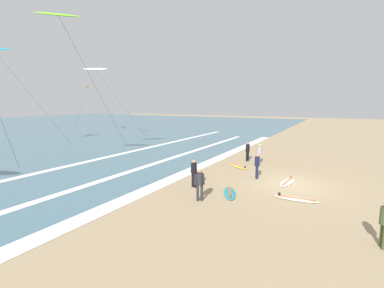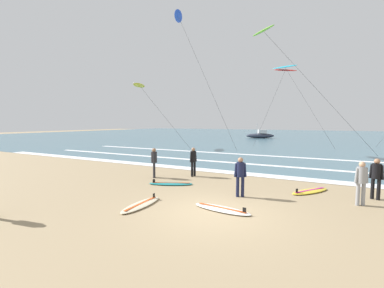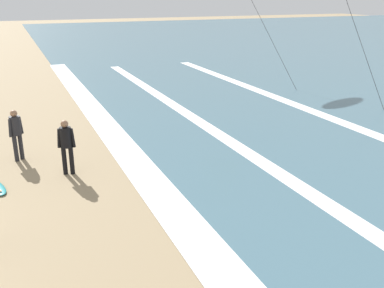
% 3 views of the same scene
% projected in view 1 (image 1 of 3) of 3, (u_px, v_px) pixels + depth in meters
% --- Properties ---
extents(ground_plane, '(160.00, 160.00, 0.00)m').
position_uv_depth(ground_plane, '(292.00, 184.00, 15.74)').
color(ground_plane, '#9E8763').
extents(wave_foam_shoreline, '(45.33, 1.02, 0.01)m').
position_uv_depth(wave_foam_shoreline, '(181.00, 175.00, 17.74)').
color(wave_foam_shoreline, white).
rests_on(wave_foam_shoreline, ocean_surface).
extents(wave_foam_mid_break, '(41.83, 0.56, 0.01)m').
position_uv_depth(wave_foam_mid_break, '(145.00, 166.00, 20.09)').
color(wave_foam_mid_break, white).
rests_on(wave_foam_mid_break, ocean_surface).
extents(wave_foam_outer_break, '(46.35, 0.64, 0.01)m').
position_uv_depth(wave_foam_outer_break, '(117.00, 155.00, 24.61)').
color(wave_foam_outer_break, white).
rests_on(wave_foam_outer_break, ocean_surface).
extents(surfer_mid_group, '(0.51, 0.32, 1.60)m').
position_uv_depth(surfer_mid_group, '(248.00, 150.00, 21.92)').
color(surfer_mid_group, black).
rests_on(surfer_mid_group, ground).
extents(surfer_right_near, '(0.37, 0.46, 1.60)m').
position_uv_depth(surfer_right_near, '(200.00, 182.00, 12.94)').
color(surfer_right_near, '#232328').
rests_on(surfer_right_near, ground).
extents(surfer_left_near, '(0.49, 0.32, 1.60)m').
position_uv_depth(surfer_left_near, '(257.00, 164.00, 16.80)').
color(surfer_left_near, '#141938').
rests_on(surfer_left_near, ground).
extents(surfer_foreground_main, '(0.49, 0.33, 1.60)m').
position_uv_depth(surfer_foreground_main, '(260.00, 152.00, 20.86)').
color(surfer_foreground_main, gray).
rests_on(surfer_foreground_main, ground).
extents(surfer_left_far, '(0.32, 0.51, 1.60)m').
position_uv_depth(surfer_left_far, '(194.00, 171.00, 15.05)').
color(surfer_left_far, black).
rests_on(surfer_left_far, ground).
extents(surfboard_foreground_flat, '(1.67, 2.08, 0.25)m').
position_uv_depth(surfboard_foreground_flat, '(238.00, 166.00, 20.04)').
color(surfboard_foreground_flat, yellow).
rests_on(surfboard_foreground_flat, ground).
extents(surfboard_left_pile, '(0.69, 2.12, 0.25)m').
position_uv_depth(surfboard_left_pile, '(296.00, 199.00, 13.20)').
color(surfboard_left_pile, beige).
rests_on(surfboard_left_pile, ground).
extents(surfboard_right_spare, '(2.16, 1.40, 0.25)m').
position_uv_depth(surfboard_right_spare, '(230.00, 193.00, 14.06)').
color(surfboard_right_spare, teal).
rests_on(surfboard_right_spare, ground).
extents(surfboard_near_water, '(2.15, 0.83, 0.25)m').
position_uv_depth(surfboard_near_water, '(287.00, 182.00, 16.00)').
color(surfboard_near_water, silver).
rests_on(surfboard_near_water, ground).
extents(kite_orange_low_near, '(6.54, 4.38, 7.57)m').
position_uv_depth(kite_orange_low_near, '(87.00, 87.00, 42.48)').
color(kite_orange_low_near, orange).
rests_on(kite_orange_low_near, ground).
extents(kite_lime_high_left, '(11.05, 4.15, 11.54)m').
position_uv_depth(kite_lime_high_left, '(58.00, 16.00, 20.12)').
color(kite_lime_high_left, '#70C628').
rests_on(kite_lime_high_left, ground).
extents(kite_white_high_right, '(6.12, 5.56, 9.40)m').
position_uv_depth(kite_white_high_right, '(95.00, 69.00, 35.00)').
color(kite_white_high_right, white).
rests_on(kite_white_high_right, ground).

